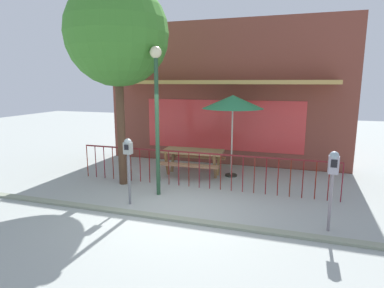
{
  "coord_description": "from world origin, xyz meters",
  "views": [
    {
      "loc": [
        2.33,
        -6.18,
        2.79
      ],
      "look_at": [
        -0.33,
        2.15,
        1.1
      ],
      "focal_mm": 30.06,
      "sensor_mm": 36.0,
      "label": 1
    }
  ],
  "objects_px": {
    "parking_meter_near": "(128,154)",
    "parking_meter_far": "(333,170)",
    "street_tree": "(117,35)",
    "patio_umbrella": "(233,102)",
    "picnic_table_left": "(193,155)",
    "street_lamp": "(157,99)"
  },
  "relations": [
    {
      "from": "patio_umbrella",
      "to": "street_tree",
      "type": "distance_m",
      "value": 3.64
    },
    {
      "from": "street_tree",
      "to": "parking_meter_far",
      "type": "bearing_deg",
      "value": -15.1
    },
    {
      "from": "parking_meter_near",
      "to": "parking_meter_far",
      "type": "distance_m",
      "value": 4.26
    },
    {
      "from": "patio_umbrella",
      "to": "parking_meter_far",
      "type": "distance_m",
      "value": 4.04
    },
    {
      "from": "picnic_table_left",
      "to": "parking_meter_near",
      "type": "relative_size",
      "value": 1.19
    },
    {
      "from": "patio_umbrella",
      "to": "street_tree",
      "type": "xyz_separation_m",
      "value": [
        -2.73,
        -1.64,
        1.77
      ]
    },
    {
      "from": "picnic_table_left",
      "to": "street_tree",
      "type": "xyz_separation_m",
      "value": [
        -1.59,
        -1.41,
        3.37
      ]
    },
    {
      "from": "parking_meter_near",
      "to": "street_lamp",
      "type": "bearing_deg",
      "value": 65.06
    },
    {
      "from": "parking_meter_far",
      "to": "street_lamp",
      "type": "xyz_separation_m",
      "value": [
        -3.89,
        0.88,
        1.19
      ]
    },
    {
      "from": "parking_meter_far",
      "to": "street_tree",
      "type": "relative_size",
      "value": 0.29
    },
    {
      "from": "picnic_table_left",
      "to": "parking_meter_far",
      "type": "xyz_separation_m",
      "value": [
        3.59,
        -2.81,
        0.59
      ]
    },
    {
      "from": "patio_umbrella",
      "to": "street_lamp",
      "type": "height_order",
      "value": "street_lamp"
    },
    {
      "from": "picnic_table_left",
      "to": "street_tree",
      "type": "distance_m",
      "value": 3.98
    },
    {
      "from": "picnic_table_left",
      "to": "parking_meter_far",
      "type": "bearing_deg",
      "value": -38.02
    },
    {
      "from": "picnic_table_left",
      "to": "street_tree",
      "type": "relative_size",
      "value": 0.35
    },
    {
      "from": "patio_umbrella",
      "to": "street_tree",
      "type": "bearing_deg",
      "value": -149.04
    },
    {
      "from": "parking_meter_near",
      "to": "parking_meter_far",
      "type": "relative_size",
      "value": 1.0
    },
    {
      "from": "parking_meter_near",
      "to": "street_tree",
      "type": "height_order",
      "value": "street_tree"
    },
    {
      "from": "street_tree",
      "to": "street_lamp",
      "type": "relative_size",
      "value": 1.48
    },
    {
      "from": "picnic_table_left",
      "to": "street_lamp",
      "type": "relative_size",
      "value": 0.51
    },
    {
      "from": "picnic_table_left",
      "to": "street_tree",
      "type": "bearing_deg",
      "value": -138.51
    },
    {
      "from": "patio_umbrella",
      "to": "parking_meter_far",
      "type": "relative_size",
      "value": 1.56
    }
  ]
}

